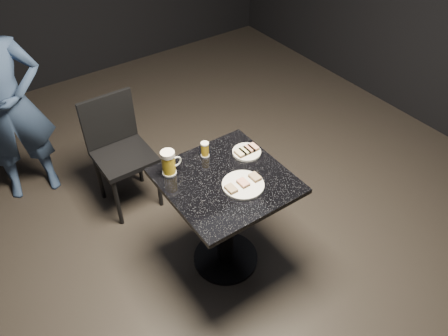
{
  "coord_description": "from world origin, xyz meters",
  "views": [
    {
      "loc": [
        -1.07,
        -1.51,
        2.46
      ],
      "look_at": [
        0.0,
        0.02,
        0.82
      ],
      "focal_mm": 35.0,
      "sensor_mm": 36.0,
      "label": 1
    }
  ],
  "objects_px": {
    "plate_small": "(247,152)",
    "table": "(226,208)",
    "beer_mug": "(169,163)",
    "plate_large": "(243,185)",
    "chair": "(119,147)",
    "patron": "(7,105)",
    "beer_tumbler": "(205,149)"
  },
  "relations": [
    {
      "from": "chair",
      "to": "beer_mug",
      "type": "bearing_deg",
      "value": -86.87
    },
    {
      "from": "plate_large",
      "to": "patron",
      "type": "height_order",
      "value": "patron"
    },
    {
      "from": "plate_small",
      "to": "chair",
      "type": "distance_m",
      "value": 1.01
    },
    {
      "from": "beer_mug",
      "to": "chair",
      "type": "height_order",
      "value": "beer_mug"
    },
    {
      "from": "chair",
      "to": "plate_large",
      "type": "bearing_deg",
      "value": -72.78
    },
    {
      "from": "table",
      "to": "beer_tumbler",
      "type": "height_order",
      "value": "beer_tumbler"
    },
    {
      "from": "plate_large",
      "to": "chair",
      "type": "xyz_separation_m",
      "value": [
        -0.33,
        1.05,
        -0.26
      ]
    },
    {
      "from": "patron",
      "to": "beer_mug",
      "type": "relative_size",
      "value": 9.82
    },
    {
      "from": "patron",
      "to": "chair",
      "type": "distance_m",
      "value": 0.82
    },
    {
      "from": "plate_large",
      "to": "beer_tumbler",
      "type": "height_order",
      "value": "beer_tumbler"
    },
    {
      "from": "table",
      "to": "chair",
      "type": "xyz_separation_m",
      "value": [
        -0.28,
        0.95,
        -0.01
      ]
    },
    {
      "from": "plate_small",
      "to": "patron",
      "type": "distance_m",
      "value": 1.74
    },
    {
      "from": "plate_large",
      "to": "chair",
      "type": "bearing_deg",
      "value": 107.22
    },
    {
      "from": "plate_small",
      "to": "patron",
      "type": "relative_size",
      "value": 0.11
    },
    {
      "from": "plate_small",
      "to": "beer_tumbler",
      "type": "bearing_deg",
      "value": 150.31
    },
    {
      "from": "plate_large",
      "to": "table",
      "type": "distance_m",
      "value": 0.27
    },
    {
      "from": "patron",
      "to": "table",
      "type": "height_order",
      "value": "patron"
    },
    {
      "from": "beer_tumbler",
      "to": "beer_mug",
      "type": "bearing_deg",
      "value": -176.47
    },
    {
      "from": "plate_large",
      "to": "plate_small",
      "type": "distance_m",
      "value": 0.3
    },
    {
      "from": "plate_large",
      "to": "beer_tumbler",
      "type": "bearing_deg",
      "value": 94.72
    },
    {
      "from": "table",
      "to": "chair",
      "type": "height_order",
      "value": "chair"
    },
    {
      "from": "plate_small",
      "to": "table",
      "type": "xyz_separation_m",
      "value": [
        -0.24,
        -0.12,
        -0.25
      ]
    },
    {
      "from": "patron",
      "to": "beer_mug",
      "type": "distance_m",
      "value": 1.39
    },
    {
      "from": "plate_small",
      "to": "patron",
      "type": "bearing_deg",
      "value": 128.4
    },
    {
      "from": "beer_mug",
      "to": "plate_large",
      "type": "bearing_deg",
      "value": -49.47
    },
    {
      "from": "patron",
      "to": "chair",
      "type": "height_order",
      "value": "patron"
    },
    {
      "from": "plate_small",
      "to": "table",
      "type": "height_order",
      "value": "plate_small"
    },
    {
      "from": "plate_small",
      "to": "beer_mug",
      "type": "bearing_deg",
      "value": 166.93
    },
    {
      "from": "patron",
      "to": "table",
      "type": "relative_size",
      "value": 2.07
    },
    {
      "from": "table",
      "to": "beer_tumbler",
      "type": "xyz_separation_m",
      "value": [
        0.02,
        0.25,
        0.29
      ]
    },
    {
      "from": "plate_small",
      "to": "table",
      "type": "relative_size",
      "value": 0.24
    },
    {
      "from": "patron",
      "to": "beer_tumbler",
      "type": "height_order",
      "value": "patron"
    }
  ]
}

